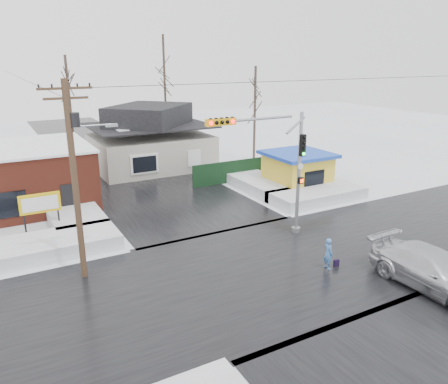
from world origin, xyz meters
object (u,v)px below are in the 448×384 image
pedestrian (328,254)px  marquee_sign (40,205)px  traffic_signal (277,160)px  utility_pole (75,170)px  kiosk (297,171)px  car (434,271)px

pedestrian → marquee_sign: bearing=50.1°
traffic_signal → pedestrian: 5.77m
utility_pole → marquee_sign: size_ratio=3.53×
kiosk → marquee_sign: bearing=-178.4°
kiosk → pedestrian: kiosk is taller
traffic_signal → marquee_sign: bearing=150.3°
traffic_signal → car: (2.81, -8.05, -3.68)m
marquee_sign → car: bearing=-45.7°
utility_pole → car: bearing=-33.1°
car → utility_pole: bearing=145.0°
utility_pole → marquee_sign: utility_pole is taller
traffic_signal → marquee_sign: traffic_signal is taller
traffic_signal → car: bearing=-70.7°
marquee_sign → pedestrian: bearing=-43.5°
utility_pole → kiosk: bearing=20.4°
marquee_sign → kiosk: bearing=1.6°
traffic_signal → utility_pole: (-10.36, 0.53, 0.57)m
car → marquee_sign: bearing=132.4°
kiosk → pedestrian: (-7.02, -11.40, -0.68)m
traffic_signal → utility_pole: bearing=177.1°
utility_pole → kiosk: size_ratio=1.96×
traffic_signal → car: size_ratio=1.18×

